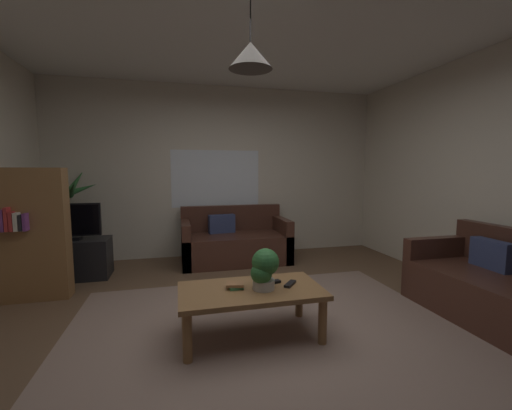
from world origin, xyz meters
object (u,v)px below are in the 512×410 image
at_px(remote_on_table_0, 290,284).
at_px(bookshelf_corner, 30,234).
at_px(book_on_table_0, 236,287).
at_px(book_on_table_1, 235,284).
at_px(couch_right_side, 499,291).
at_px(tv_stand, 72,259).
at_px(pendant_lamp, 251,55).
at_px(coffee_table, 251,296).
at_px(couch_under_window, 235,243).
at_px(remote_on_table_1, 272,282).
at_px(tv, 69,222).
at_px(potted_plant_on_table, 264,267).
at_px(potted_palm_corner, 69,226).

relative_size(remote_on_table_0, bookshelf_corner, 0.11).
height_order(book_on_table_0, remote_on_table_0, same).
bearing_deg(book_on_table_1, couch_right_side, -7.17).
relative_size(tv_stand, pendant_lamp, 1.62).
bearing_deg(pendant_lamp, book_on_table_0, 165.36).
bearing_deg(couch_right_side, pendant_lamp, -96.68).
xyz_separation_m(book_on_table_0, pendant_lamp, (0.12, -0.03, 1.82)).
xyz_separation_m(coffee_table, remote_on_table_0, (0.34, -0.00, 0.07)).
bearing_deg(tv_stand, couch_under_window, 7.44).
distance_m(book_on_table_1, remote_on_table_1, 0.33).
height_order(couch_under_window, couch_right_side, same).
distance_m(couch_under_window, couch_right_side, 3.19).
height_order(tv_stand, pendant_lamp, pendant_lamp).
bearing_deg(tv_stand, book_on_table_1, -47.47).
bearing_deg(couch_right_side, book_on_table_1, -97.17).
distance_m(book_on_table_0, remote_on_table_1, 0.32).
bearing_deg(pendant_lamp, tv, 134.29).
bearing_deg(tv_stand, tv, -90.00).
relative_size(tv_stand, bookshelf_corner, 0.64).
relative_size(book_on_table_1, tv_stand, 0.16).
bearing_deg(bookshelf_corner, book_on_table_1, -33.19).
bearing_deg(potted_plant_on_table, coffee_table, 159.85).
relative_size(couch_right_side, tv_stand, 1.64).
bearing_deg(pendant_lamp, tv_stand, 133.98).
distance_m(book_on_table_0, potted_plant_on_table, 0.29).
height_order(remote_on_table_0, pendant_lamp, pendant_lamp).
height_order(couch_under_window, bookshelf_corner, bookshelf_corner).
bearing_deg(tv, book_on_table_0, -47.13).
relative_size(remote_on_table_1, tv, 0.22).
bearing_deg(potted_plant_on_table, bookshelf_corner, 148.24).
height_order(couch_right_side, tv, tv).
height_order(couch_right_side, potted_plant_on_table, couch_right_side).
bearing_deg(tv_stand, potted_palm_corner, 108.53).
bearing_deg(tv, book_on_table_1, -47.15).
bearing_deg(remote_on_table_0, potted_palm_corner, -3.83).
bearing_deg(coffee_table, book_on_table_1, 164.33).
xyz_separation_m(couch_under_window, bookshelf_corner, (-2.33, -0.93, 0.43)).
bearing_deg(tv_stand, book_on_table_0, -47.45).
relative_size(couch_under_window, potted_plant_on_table, 4.69).
height_order(tv_stand, potted_palm_corner, potted_palm_corner).
bearing_deg(book_on_table_0, coffee_table, -14.64).
bearing_deg(couch_under_window, tv_stand, -172.56).
distance_m(book_on_table_0, remote_on_table_0, 0.46).
distance_m(coffee_table, pendant_lamp, 1.89).
distance_m(couch_right_side, coffee_table, 2.27).
xyz_separation_m(couch_under_window, remote_on_table_0, (0.08, -2.24, 0.14)).
bearing_deg(couch_right_side, couch_under_window, -141.42).
bearing_deg(bookshelf_corner, potted_plant_on_table, -31.76).
distance_m(book_on_table_1, tv_stand, 2.61).
bearing_deg(remote_on_table_0, potted_plant_on_table, 49.37).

